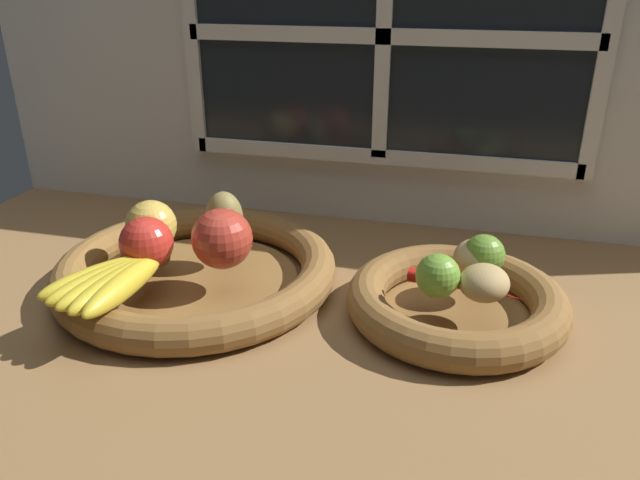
{
  "coord_description": "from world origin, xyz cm",
  "views": [
    {
      "loc": [
        14.84,
        -69.45,
        40.6
      ],
      "look_at": [
        -2.79,
        -0.85,
        8.81
      ],
      "focal_mm": 34.15,
      "sensor_mm": 36.0,
      "label": 1
    }
  ],
  "objects_px": {
    "apple_golden_left": "(151,225)",
    "pear_brown": "(224,218)",
    "apple_red_right": "(222,239)",
    "chili_pepper": "(464,286)",
    "lime_near": "(438,276)",
    "potato_back": "(476,256)",
    "lime_far": "(484,255)",
    "fruit_bowl_right": "(456,302)",
    "apple_red_front": "(146,243)",
    "potato_small": "(484,283)",
    "fruit_bowl_left": "(197,270)",
    "banana_bunch_front": "(114,280)"
  },
  "relations": [
    {
      "from": "apple_golden_left",
      "to": "pear_brown",
      "type": "distance_m",
      "value": 0.1
    },
    {
      "from": "apple_red_right",
      "to": "chili_pepper",
      "type": "height_order",
      "value": "apple_red_right"
    },
    {
      "from": "lime_near",
      "to": "potato_back",
      "type": "bearing_deg",
      "value": 61.02
    },
    {
      "from": "potato_back",
      "to": "lime_far",
      "type": "xyz_separation_m",
      "value": [
        0.01,
        -0.0,
        0.01
      ]
    },
    {
      "from": "fruit_bowl_right",
      "to": "lime_far",
      "type": "distance_m",
      "value": 0.07
    },
    {
      "from": "fruit_bowl_right",
      "to": "apple_golden_left",
      "type": "height_order",
      "value": "apple_golden_left"
    },
    {
      "from": "apple_red_front",
      "to": "potato_back",
      "type": "bearing_deg",
      "value": 12.8
    },
    {
      "from": "potato_back",
      "to": "chili_pepper",
      "type": "xyz_separation_m",
      "value": [
        -0.01,
        -0.06,
        -0.01
      ]
    },
    {
      "from": "apple_red_right",
      "to": "potato_small",
      "type": "relative_size",
      "value": 1.25
    },
    {
      "from": "fruit_bowl_left",
      "to": "apple_red_front",
      "type": "height_order",
      "value": "apple_red_front"
    },
    {
      "from": "apple_red_front",
      "to": "potato_small",
      "type": "bearing_deg",
      "value": 3.16
    },
    {
      "from": "apple_red_right",
      "to": "fruit_bowl_right",
      "type": "bearing_deg",
      "value": 5.03
    },
    {
      "from": "pear_brown",
      "to": "apple_red_right",
      "type": "bearing_deg",
      "value": -69.41
    },
    {
      "from": "potato_small",
      "to": "chili_pepper",
      "type": "bearing_deg",
      "value": 161.43
    },
    {
      "from": "fruit_bowl_right",
      "to": "apple_golden_left",
      "type": "distance_m",
      "value": 0.42
    },
    {
      "from": "fruit_bowl_right",
      "to": "potato_small",
      "type": "distance_m",
      "value": 0.06
    },
    {
      "from": "potato_small",
      "to": "potato_back",
      "type": "bearing_deg",
      "value": 98.97
    },
    {
      "from": "apple_red_right",
      "to": "apple_golden_left",
      "type": "bearing_deg",
      "value": 166.17
    },
    {
      "from": "banana_bunch_front",
      "to": "lime_near",
      "type": "relative_size",
      "value": 3.23
    },
    {
      "from": "banana_bunch_front",
      "to": "apple_red_front",
      "type": "bearing_deg",
      "value": 84.09
    },
    {
      "from": "fruit_bowl_right",
      "to": "apple_red_front",
      "type": "relative_size",
      "value": 3.99
    },
    {
      "from": "apple_red_right",
      "to": "pear_brown",
      "type": "xyz_separation_m",
      "value": [
        -0.03,
        0.07,
        -0.0
      ]
    },
    {
      "from": "lime_far",
      "to": "fruit_bowl_left",
      "type": "bearing_deg",
      "value": -174.62
    },
    {
      "from": "fruit_bowl_right",
      "to": "apple_red_right",
      "type": "relative_size",
      "value": 3.48
    },
    {
      "from": "apple_red_right",
      "to": "fruit_bowl_left",
      "type": "bearing_deg",
      "value": 153.63
    },
    {
      "from": "apple_golden_left",
      "to": "lime_near",
      "type": "relative_size",
      "value": 1.3
    },
    {
      "from": "banana_bunch_front",
      "to": "chili_pepper",
      "type": "xyz_separation_m",
      "value": [
        0.41,
        0.1,
        -0.01
      ]
    },
    {
      "from": "banana_bunch_front",
      "to": "potato_back",
      "type": "xyz_separation_m",
      "value": [
        0.42,
        0.16,
        0.01
      ]
    },
    {
      "from": "apple_red_right",
      "to": "pear_brown",
      "type": "height_order",
      "value": "apple_red_right"
    },
    {
      "from": "apple_red_right",
      "to": "pear_brown",
      "type": "bearing_deg",
      "value": 110.59
    },
    {
      "from": "apple_golden_left",
      "to": "chili_pepper",
      "type": "distance_m",
      "value": 0.43
    },
    {
      "from": "apple_red_front",
      "to": "lime_far",
      "type": "bearing_deg",
      "value": 11.9
    },
    {
      "from": "fruit_bowl_right",
      "to": "apple_red_right",
      "type": "bearing_deg",
      "value": -174.97
    },
    {
      "from": "fruit_bowl_left",
      "to": "banana_bunch_front",
      "type": "bearing_deg",
      "value": -111.29
    },
    {
      "from": "lime_near",
      "to": "lime_far",
      "type": "relative_size",
      "value": 1.0
    },
    {
      "from": "lime_near",
      "to": "chili_pepper",
      "type": "bearing_deg",
      "value": 23.44
    },
    {
      "from": "fruit_bowl_right",
      "to": "lime_near",
      "type": "height_order",
      "value": "lime_near"
    },
    {
      "from": "lime_far",
      "to": "potato_small",
      "type": "bearing_deg",
      "value": -88.51
    },
    {
      "from": "apple_red_front",
      "to": "banana_bunch_front",
      "type": "distance_m",
      "value": 0.07
    },
    {
      "from": "fruit_bowl_left",
      "to": "apple_golden_left",
      "type": "height_order",
      "value": "apple_golden_left"
    },
    {
      "from": "apple_red_front",
      "to": "pear_brown",
      "type": "bearing_deg",
      "value": 55.16
    },
    {
      "from": "lime_near",
      "to": "chili_pepper",
      "type": "relative_size",
      "value": 0.38
    },
    {
      "from": "banana_bunch_front",
      "to": "lime_near",
      "type": "xyz_separation_m",
      "value": [
        0.38,
        0.09,
        0.01
      ]
    },
    {
      "from": "pear_brown",
      "to": "lime_far",
      "type": "relative_size",
      "value": 1.44
    },
    {
      "from": "fruit_bowl_left",
      "to": "apple_red_right",
      "type": "relative_size",
      "value": 4.89
    },
    {
      "from": "apple_red_front",
      "to": "fruit_bowl_right",
      "type": "bearing_deg",
      "value": 7.66
    },
    {
      "from": "fruit_bowl_left",
      "to": "lime_far",
      "type": "distance_m",
      "value": 0.39
    },
    {
      "from": "apple_red_right",
      "to": "pear_brown",
      "type": "relative_size",
      "value": 1.04
    },
    {
      "from": "banana_bunch_front",
      "to": "potato_back",
      "type": "distance_m",
      "value": 0.45
    },
    {
      "from": "lime_far",
      "to": "fruit_bowl_right",
      "type": "bearing_deg",
      "value": -127.87
    }
  ]
}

